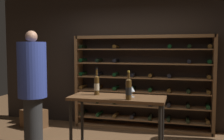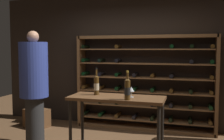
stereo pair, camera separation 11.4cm
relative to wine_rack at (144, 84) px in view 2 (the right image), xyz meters
name	(u,v)px [view 2 (the right image)]	position (x,y,z in m)	size (l,w,h in m)	color
back_wall	(130,60)	(-0.34, 0.21, 0.45)	(5.80, 0.10, 2.75)	black
wine_rack	(144,84)	(0.00, 0.00, 0.00)	(2.76, 0.32, 1.88)	brown
tasting_table	(117,106)	(-0.07, -1.78, -0.08)	(1.29, 0.52, 0.97)	brown
person_host_in_suit	(34,83)	(-1.58, -1.43, 0.13)	(0.46, 0.46, 1.91)	#262626
wine_crate	(37,118)	(-2.16, -0.47, -0.73)	(0.48, 0.34, 0.37)	brown
wine_bottle_amber_reserve	(127,89)	(0.13, -1.97, 0.19)	(0.08, 0.08, 0.37)	#4C3314
wine_bottle_gold_foil	(96,85)	(-0.38, -1.73, 0.19)	(0.07, 0.07, 0.38)	#4C3314
wine_glass_stemmed_left	(131,90)	(0.13, -1.77, 0.15)	(0.08, 0.08, 0.14)	silver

